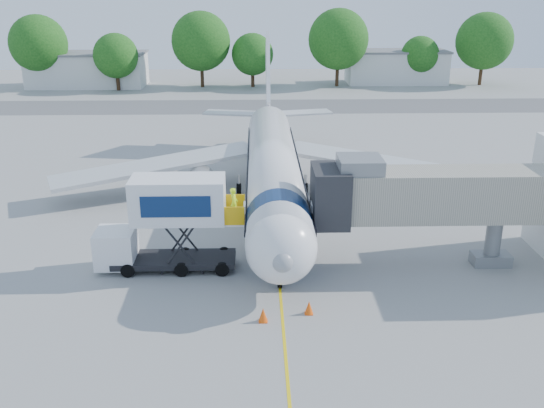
{
  "coord_description": "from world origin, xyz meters",
  "views": [
    {
      "loc": [
        -1.23,
        -38.93,
        15.59
      ],
      "look_at": [
        -0.3,
        -5.03,
        3.2
      ],
      "focal_mm": 40.0,
      "sensor_mm": 36.0,
      "label": 1
    }
  ],
  "objects_px": {
    "aircraft": "(273,165)",
    "jet_bridge": "(420,196)",
    "ground_tug": "(378,396)",
    "catering_hiloader": "(168,224)"
  },
  "relations": [
    {
      "from": "ground_tug",
      "to": "aircraft",
      "type": "bearing_deg",
      "value": 119.06
    },
    {
      "from": "catering_hiloader",
      "to": "ground_tug",
      "type": "relative_size",
      "value": 2.17
    },
    {
      "from": "jet_bridge",
      "to": "catering_hiloader",
      "type": "xyz_separation_m",
      "value": [
        -14.26,
        -0.0,
        -1.58
      ]
    },
    {
      "from": "aircraft",
      "to": "ground_tug",
      "type": "distance_m",
      "value": 24.3
    },
    {
      "from": "aircraft",
      "to": "jet_bridge",
      "type": "distance_m",
      "value": 13.77
    },
    {
      "from": "aircraft",
      "to": "jet_bridge",
      "type": "height_order",
      "value": "aircraft"
    },
    {
      "from": "catering_hiloader",
      "to": "jet_bridge",
      "type": "bearing_deg",
      "value": 0.01
    },
    {
      "from": "jet_bridge",
      "to": "aircraft",
      "type": "bearing_deg",
      "value": 125.7
    },
    {
      "from": "aircraft",
      "to": "ground_tug",
      "type": "bearing_deg",
      "value": -82.03
    },
    {
      "from": "aircraft",
      "to": "jet_bridge",
      "type": "bearing_deg",
      "value": -54.3
    }
  ]
}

